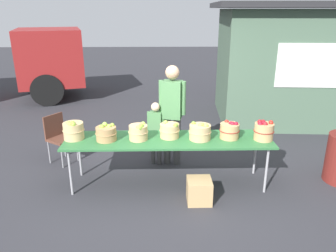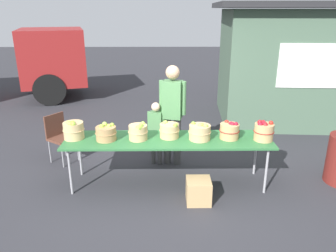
# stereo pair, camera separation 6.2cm
# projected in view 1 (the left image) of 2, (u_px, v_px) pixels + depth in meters

# --- Properties ---
(ground_plane) EXTENTS (40.00, 40.00, 0.00)m
(ground_plane) POSITION_uv_depth(u_px,v_px,m) (168.00, 183.00, 5.19)
(ground_plane) COLOR #2D2D33
(market_table) EXTENTS (3.10, 0.76, 0.75)m
(market_table) POSITION_uv_depth(u_px,v_px,m) (168.00, 141.00, 4.95)
(market_table) COLOR #2D6B38
(market_table) RESTS_ON ground
(apple_basket_green_0) EXTENTS (0.32, 0.32, 0.30)m
(apple_basket_green_0) POSITION_uv_depth(u_px,v_px,m) (73.00, 130.00, 4.89)
(apple_basket_green_0) COLOR tan
(apple_basket_green_0) RESTS_ON market_table
(apple_basket_green_1) EXTENTS (0.32, 0.32, 0.26)m
(apple_basket_green_1) POSITION_uv_depth(u_px,v_px,m) (106.00, 133.00, 4.86)
(apple_basket_green_1) COLOR #A87F51
(apple_basket_green_1) RESTS_ON market_table
(apple_basket_green_2) EXTENTS (0.30, 0.30, 0.27)m
(apple_basket_green_2) POSITION_uv_depth(u_px,v_px,m) (139.00, 132.00, 4.87)
(apple_basket_green_2) COLOR tan
(apple_basket_green_2) RESTS_ON market_table
(apple_basket_green_3) EXTENTS (0.31, 0.31, 0.25)m
(apple_basket_green_3) POSITION_uv_depth(u_px,v_px,m) (170.00, 130.00, 4.97)
(apple_basket_green_3) COLOR tan
(apple_basket_green_3) RESTS_ON market_table
(apple_basket_green_4) EXTENTS (0.34, 0.34, 0.27)m
(apple_basket_green_4) POSITION_uv_depth(u_px,v_px,m) (200.00, 132.00, 4.89)
(apple_basket_green_4) COLOR tan
(apple_basket_green_4) RESTS_ON market_table
(apple_basket_red_0) EXTENTS (0.30, 0.30, 0.27)m
(apple_basket_red_0) POSITION_uv_depth(u_px,v_px,m) (230.00, 130.00, 4.93)
(apple_basket_red_0) COLOR tan
(apple_basket_red_0) RESTS_ON market_table
(apple_basket_red_1) EXTENTS (0.30, 0.30, 0.31)m
(apple_basket_red_1) POSITION_uv_depth(u_px,v_px,m) (264.00, 131.00, 4.87)
(apple_basket_red_1) COLOR tan
(apple_basket_red_1) RESTS_ON market_table
(vendor_adult) EXTENTS (0.45, 0.30, 1.74)m
(vendor_adult) POSITION_uv_depth(u_px,v_px,m) (172.00, 108.00, 5.53)
(vendor_adult) COLOR #3F3F3F
(vendor_adult) RESTS_ON ground
(child_customer) EXTENTS (0.29, 0.18, 1.12)m
(child_customer) POSITION_uv_depth(u_px,v_px,m) (156.00, 129.00, 5.62)
(child_customer) COLOR #3F3F3F
(child_customer) RESTS_ON ground
(food_kiosk) EXTENTS (3.69, 3.13, 2.74)m
(food_kiosk) POSITION_uv_depth(u_px,v_px,m) (285.00, 62.00, 7.89)
(food_kiosk) COLOR #47604C
(food_kiosk) RESTS_ON ground
(folding_chair) EXTENTS (0.56, 0.56, 0.86)m
(folding_chair) POSITION_uv_depth(u_px,v_px,m) (59.00, 135.00, 5.78)
(folding_chair) COLOR brown
(folding_chair) RESTS_ON ground
(produce_crate) EXTENTS (0.34, 0.34, 0.34)m
(produce_crate) POSITION_uv_depth(u_px,v_px,m) (199.00, 191.00, 4.64)
(produce_crate) COLOR tan
(produce_crate) RESTS_ON ground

